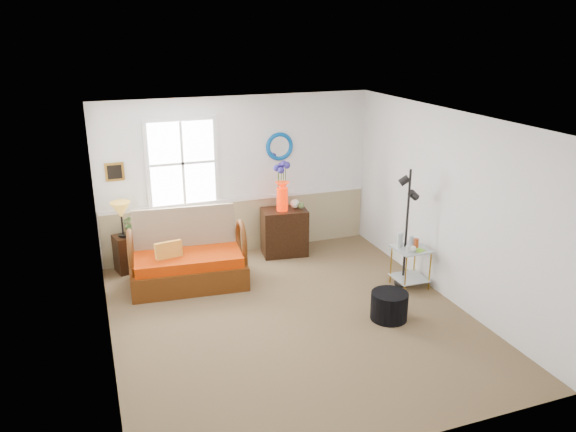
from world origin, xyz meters
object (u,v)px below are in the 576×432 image
object	(u,v)px
floor_lamp	(407,229)
ottoman	(389,306)
loveseat	(187,250)
side_table	(410,267)
cabinet	(284,232)
lamp_stand	(127,253)

from	to	relation	value
floor_lamp	ottoman	world-z (taller)	floor_lamp
loveseat	floor_lamp	xyz separation A→B (m)	(2.96, -1.08, 0.34)
side_table	ottoman	xyz separation A→B (m)	(-0.76, -0.74, -0.12)
side_table	ottoman	bearing A→B (deg)	-135.83
loveseat	cabinet	bearing A→B (deg)	24.80
floor_lamp	lamp_stand	bearing A→B (deg)	171.00
cabinet	ottoman	size ratio (longest dim) A/B	1.62
loveseat	floor_lamp	size ratio (longest dim) A/B	0.94
lamp_stand	floor_lamp	world-z (taller)	floor_lamp
floor_lamp	side_table	bearing A→B (deg)	-45.79
lamp_stand	cabinet	bearing A→B (deg)	-4.25
floor_lamp	loveseat	bearing A→B (deg)	177.46
cabinet	floor_lamp	world-z (taller)	floor_lamp
side_table	ottoman	size ratio (longest dim) A/B	1.25
ottoman	lamp_stand	bearing A→B (deg)	138.37
cabinet	side_table	world-z (taller)	cabinet
lamp_stand	floor_lamp	xyz separation A→B (m)	(3.78, -1.89, 0.58)
side_table	floor_lamp	bearing A→B (deg)	116.68
loveseat	ottoman	world-z (taller)	loveseat
lamp_stand	loveseat	bearing A→B (deg)	-44.66
loveseat	side_table	world-z (taller)	loveseat
ottoman	cabinet	bearing A→B (deg)	101.95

